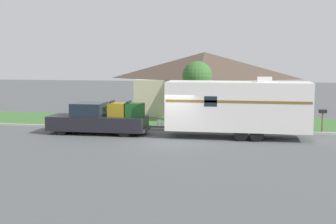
# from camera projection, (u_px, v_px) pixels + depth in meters

# --- Properties ---
(ground_plane) EXTENTS (120.00, 120.00, 0.00)m
(ground_plane) POSITION_uv_depth(u_px,v_px,m) (170.00, 141.00, 25.50)
(ground_plane) COLOR #515456
(curb_strip) EXTENTS (80.00, 0.30, 0.14)m
(curb_strip) POSITION_uv_depth(u_px,v_px,m) (180.00, 129.00, 29.16)
(curb_strip) COLOR #999993
(curb_strip) RESTS_ON ground_plane
(lawn_strip) EXTENTS (80.00, 7.00, 0.03)m
(lawn_strip) POSITION_uv_depth(u_px,v_px,m) (188.00, 122.00, 32.73)
(lawn_strip) COLOR #3D6B33
(lawn_strip) RESTS_ON ground_plane
(house_across_street) EXTENTS (10.98, 6.76, 4.94)m
(house_across_street) POSITION_uv_depth(u_px,v_px,m) (204.00, 82.00, 37.60)
(house_across_street) COLOR beige
(house_across_street) RESTS_ON ground_plane
(pickup_truck) EXTENTS (5.95, 1.97, 2.00)m
(pickup_truck) POSITION_uv_depth(u_px,v_px,m) (99.00, 119.00, 27.88)
(pickup_truck) COLOR black
(pickup_truck) RESTS_ON ground_plane
(travel_trailer) EXTENTS (9.11, 2.28, 3.47)m
(travel_trailer) POSITION_uv_depth(u_px,v_px,m) (238.00, 106.00, 26.35)
(travel_trailer) COLOR black
(travel_trailer) RESTS_ON ground_plane
(mailbox) EXTENTS (0.48, 0.20, 1.40)m
(mailbox) POSITION_uv_depth(u_px,v_px,m) (323.00, 115.00, 28.36)
(mailbox) COLOR brown
(mailbox) RESTS_ON ground_plane
(tree_in_yard) EXTENTS (2.07, 2.07, 4.29)m
(tree_in_yard) POSITION_uv_depth(u_px,v_px,m) (197.00, 77.00, 32.01)
(tree_in_yard) COLOR brown
(tree_in_yard) RESTS_ON ground_plane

